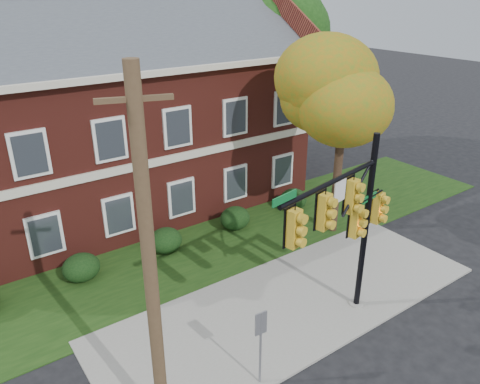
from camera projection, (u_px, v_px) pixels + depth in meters
ground at (313, 319)px, 15.56m from camera, size 120.00×120.00×0.00m
sidewalk at (293, 302)px, 16.29m from camera, size 14.00×5.00×0.08m
grass_strip at (216, 244)px, 20.03m from camera, size 30.00×6.00×0.04m
apartment_building at (106, 109)px, 21.40m from camera, size 18.80×8.80×9.74m
hedge_left at (81, 268)px, 17.43m from camera, size 1.40×1.26×1.05m
hedge_center at (165, 240)px, 19.29m from camera, size 1.40×1.26×1.05m
hedge_right at (235, 218)px, 21.14m from camera, size 1.40×1.26×1.05m
hedge_far_right at (293, 199)px, 22.99m from camera, size 1.40×1.26×1.05m
tree_near_right at (352, 82)px, 18.51m from camera, size 4.50×4.25×8.58m
tree_right_rear at (285, 24)px, 26.76m from camera, size 6.30×5.95×10.62m
tree_far_rear at (71, 11)px, 26.40m from camera, size 6.84×6.46×11.52m
traffic_signal at (349, 217)px, 13.88m from camera, size 5.49×1.18×6.20m
utility_pole at (151, 276)px, 9.79m from camera, size 1.37×0.53×9.02m
sign_post at (261, 337)px, 12.35m from camera, size 0.36×0.07×2.45m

